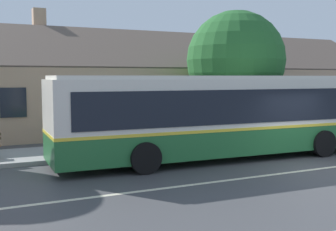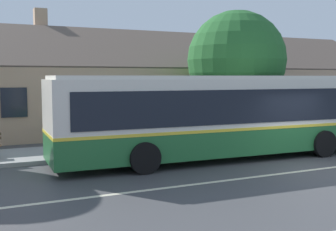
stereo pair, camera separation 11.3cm
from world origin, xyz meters
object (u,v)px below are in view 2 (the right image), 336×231
at_px(bench_down_street, 101,141).
at_px(street_tree_primary, 235,65).
at_px(bus_stop_sign, 311,106).
at_px(transit_bus, 220,114).

xyz_separation_m(bench_down_street, street_tree_primary, (7.17, 1.73, 3.01)).
xyz_separation_m(street_tree_primary, bus_stop_sign, (3.01, -1.99, -1.94)).
relative_size(transit_bus, bus_stop_sign, 5.15).
bearing_deg(bench_down_street, street_tree_primary, 13.56).
xyz_separation_m(bench_down_street, bus_stop_sign, (10.18, -0.26, 1.07)).
relative_size(bench_down_street, bus_stop_sign, 0.72).
bearing_deg(transit_bus, bus_stop_sign, 18.16).
xyz_separation_m(transit_bus, street_tree_primary, (3.37, 4.08, 1.94)).
bearing_deg(street_tree_primary, bench_down_street, -166.44).
bearing_deg(transit_bus, street_tree_primary, 50.47).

